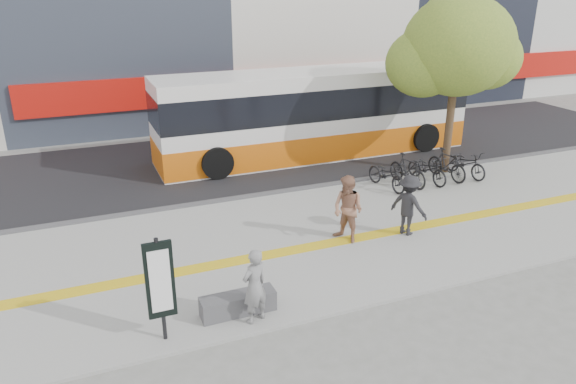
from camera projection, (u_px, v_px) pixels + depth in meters
name	position (u px, v px, depth m)	size (l,w,h in m)	color
ground	(324.00, 267.00, 13.53)	(120.00, 120.00, 0.00)	slate
sidewalk	(300.00, 241.00, 14.81)	(40.00, 7.00, 0.08)	slate
tactile_strip	(308.00, 247.00, 14.36)	(40.00, 0.45, 0.01)	gold
street	(224.00, 162.00, 21.28)	(40.00, 8.00, 0.06)	black
curb	(258.00, 196.00, 17.82)	(40.00, 0.25, 0.14)	#3E3E40
bench	(238.00, 304.00, 11.47)	(1.60, 0.45, 0.45)	#3E3E40
signboard	(160.00, 282.00, 10.26)	(0.55, 0.10, 2.20)	black
street_tree	(455.00, 48.00, 18.57)	(4.40, 3.80, 6.31)	#342517
bus	(315.00, 116.00, 21.55)	(12.62, 2.99, 3.36)	silver
bicycle_row	(427.00, 168.00, 18.84)	(4.18, 1.93, 1.08)	black
seated_woman	(255.00, 286.00, 11.00)	(0.60, 0.39, 1.64)	black
pedestrian_tan	(348.00, 209.00, 14.43)	(0.89, 0.70, 1.84)	#96664F
pedestrian_dark	(409.00, 205.00, 14.86)	(1.10, 0.63, 1.71)	black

